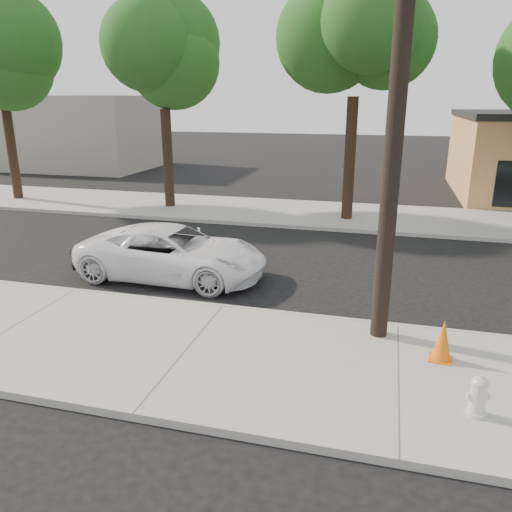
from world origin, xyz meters
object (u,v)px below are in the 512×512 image
(fire_hydrant, at_px, (478,397))
(traffic_cone, at_px, (443,341))
(utility_pole, at_px, (397,106))
(police_cruiser, at_px, (173,253))

(fire_hydrant, relative_size, traffic_cone, 0.81)
(utility_pole, height_order, traffic_cone, utility_pole)
(fire_hydrant, xyz_separation_m, traffic_cone, (-0.38, 1.66, 0.07))
(police_cruiser, xyz_separation_m, traffic_cone, (6.85, -3.25, -0.19))
(police_cruiser, height_order, traffic_cone, police_cruiser)
(traffic_cone, bearing_deg, police_cruiser, 154.66)
(utility_pole, distance_m, fire_hydrant, 5.12)
(fire_hydrant, height_order, traffic_cone, traffic_cone)
(utility_pole, height_order, police_cruiser, utility_pole)
(traffic_cone, bearing_deg, utility_pole, 146.27)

